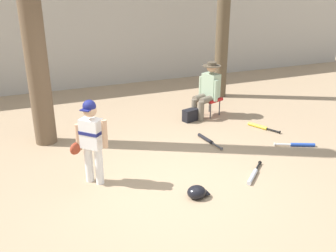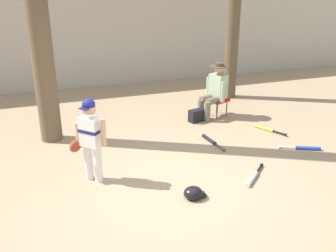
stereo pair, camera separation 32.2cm
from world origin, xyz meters
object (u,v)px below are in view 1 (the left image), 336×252
object	(u,v)px
seated_spectator	(208,88)
handbag_beside_stool	(191,115)
young_ballplayer	(91,137)
bat_black_composite	(207,140)
bat_yellow_trainer	(260,127)
bat_aluminum_silver	(253,175)
batting_helmet_black	(197,192)
bat_blue_youth	(299,145)
folding_stool	(210,100)

from	to	relation	value
seated_spectator	handbag_beside_stool	world-z (taller)	seated_spectator
young_ballplayer	bat_black_composite	bearing A→B (deg)	16.79
bat_black_composite	bat_yellow_trainer	bearing A→B (deg)	7.50
bat_aluminum_silver	handbag_beside_stool	bearing A→B (deg)	86.34
batting_helmet_black	young_ballplayer	bearing A→B (deg)	141.97
seated_spectator	young_ballplayer	bearing A→B (deg)	-146.71
seated_spectator	batting_helmet_black	distance (m)	3.43
seated_spectator	bat_aluminum_silver	xyz separation A→B (m)	(-0.63, -2.73, -0.61)
seated_spectator	handbag_beside_stool	xyz separation A→B (m)	(-0.46, -0.13, -0.51)
young_ballplayer	bat_aluminum_silver	bearing A→B (deg)	-18.80
handbag_beside_stool	bat_blue_youth	distance (m)	2.34
handbag_beside_stool	bat_aluminum_silver	xyz separation A→B (m)	(-0.17, -2.60, -0.10)
seated_spectator	bat_yellow_trainer	distance (m)	1.40
bat_blue_youth	bat_yellow_trainer	xyz separation A→B (m)	(-0.14, 1.03, 0.00)
bat_aluminum_silver	bat_blue_youth	bearing A→B (deg)	23.84
bat_yellow_trainer	batting_helmet_black	xyz separation A→B (m)	(-2.37, -1.84, 0.05)
folding_stool	seated_spectator	bearing A→B (deg)	-160.19
bat_aluminum_silver	batting_helmet_black	xyz separation A→B (m)	(-1.08, -0.18, 0.05)
bat_aluminum_silver	folding_stool	bearing A→B (deg)	75.32
folding_stool	seated_spectator	xyz separation A→B (m)	(-0.09, -0.03, 0.28)
handbag_beside_stool	bat_yellow_trainer	size ratio (longest dim) A/B	0.50
young_ballplayer	seated_spectator	distance (m)	3.54
batting_helmet_black	bat_blue_youth	bearing A→B (deg)	18.05
seated_spectator	batting_helmet_black	bearing A→B (deg)	-120.36
young_ballplayer	bat_blue_youth	world-z (taller)	young_ballplayer
bat_black_composite	bat_blue_youth	xyz separation A→B (m)	(1.46, -0.85, -0.00)
bat_blue_youth	bat_black_composite	bearing A→B (deg)	149.67
young_ballplayer	bat_blue_youth	xyz separation A→B (m)	(3.76, -0.16, -0.71)
bat_yellow_trainer	young_ballplayer	bearing A→B (deg)	-166.51
young_ballplayer	bat_aluminum_silver	world-z (taller)	young_ballplayer
folding_stool	bat_yellow_trainer	distance (m)	1.29
young_ballplayer	bat_aluminum_silver	xyz separation A→B (m)	(2.32, -0.79, -0.71)
seated_spectator	bat_blue_youth	world-z (taller)	seated_spectator
folding_stool	bat_yellow_trainer	xyz separation A→B (m)	(0.57, -1.11, -0.33)
folding_stool	batting_helmet_black	distance (m)	3.47
bat_black_composite	batting_helmet_black	bearing A→B (deg)	-122.32
folding_stool	bat_black_composite	xyz separation A→B (m)	(-0.74, -1.28, -0.33)
folding_stool	bat_black_composite	distance (m)	1.52
folding_stool	young_ballplayer	bearing A→B (deg)	-147.08
handbag_beside_stool	bat_blue_youth	xyz separation A→B (m)	(1.27, -1.97, -0.10)
handbag_beside_stool	bat_blue_youth	size ratio (longest dim) A/B	0.49
folding_stool	bat_blue_youth	distance (m)	2.27
bat_blue_youth	batting_helmet_black	size ratio (longest dim) A/B	2.14
handbag_beside_stool	bat_black_composite	distance (m)	1.13
bat_yellow_trainer	batting_helmet_black	world-z (taller)	batting_helmet_black
bat_black_composite	bat_aluminum_silver	distance (m)	1.49
young_ballplayer	batting_helmet_black	distance (m)	1.72
folding_stool	bat_aluminum_silver	world-z (taller)	folding_stool
bat_black_composite	bat_yellow_trainer	size ratio (longest dim) A/B	1.11
bat_yellow_trainer	seated_spectator	bearing A→B (deg)	121.88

